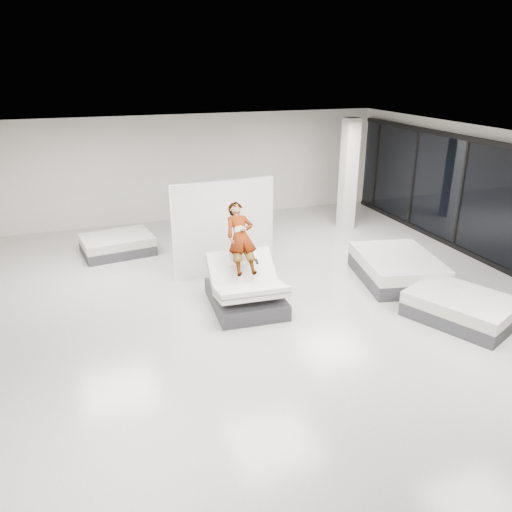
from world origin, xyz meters
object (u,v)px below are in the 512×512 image
Objects in this scene: divider_panel at (224,228)px; column at (348,175)px; flat_bed_right_far at (397,268)px; flat_bed_right_near at (461,308)px; person at (241,248)px; remote at (257,262)px; flat_bed_left_far at (118,245)px; hero_bed at (246,290)px.

column reaches higher than divider_panel.
flat_bed_right_far reaches higher than flat_bed_right_near.
remote is at bearing -57.85° from person.
flat_bed_right_near is at bearing -24.90° from remote.
flat_bed_right_far is at bearing -33.45° from flat_bed_left_far.
hero_bed is 6.02m from column.
flat_bed_left_far is (-5.89, 5.85, -0.02)m from flat_bed_right_near.
flat_bed_left_far is at bearing 135.21° from flat_bed_right_near.
flat_bed_left_far is 6.74m from column.
person reaches higher than flat_bed_left_far.
person is 4.34m from flat_bed_left_far.
person is 0.66× the size of flat_bed_right_far.
flat_bed_right_far is (3.63, 0.10, -0.05)m from hero_bed.
flat_bed_right_near is (3.62, -3.73, -0.84)m from divider_panel.
person is at bearing 122.15° from remote.
flat_bed_left_far is (-2.27, 2.12, -0.86)m from divider_panel.
hero_bed is 0.77× the size of flat_bed_right_far.
hero_bed reaches higher than flat_bed_left_far.
column reaches higher than person.
flat_bed_right_near is (0.08, -2.01, -0.04)m from flat_bed_right_far.
person is 0.66× the size of divider_panel.
remote is at bearing -58.91° from flat_bed_left_far.
flat_bed_right_far is at bearing 92.29° from flat_bed_right_near.
remote is at bearing -177.52° from flat_bed_right_far.
hero_bed is 0.58× the size of column.
divider_panel is 5.27m from flat_bed_right_near.
column is at bearing 42.49° from person.
person is 11.37× the size of remote.
person is 4.40m from flat_bed_right_near.
flat_bed_left_far is at bearing 124.50° from person.
divider_panel is 1.07× the size of flat_bed_right_near.
column reaches higher than flat_bed_right_near.
divider_panel is (-0.13, 1.86, 0.14)m from remote.
flat_bed_right_far is at bearing 5.68° from remote.
divider_panel is at bearing -43.10° from flat_bed_left_far.
column is (4.39, 3.59, 0.46)m from person.
divider_panel reaches higher than remote.
person is at bearing -96.82° from divider_panel.
divider_panel is 0.75× the size of column.
column is (0.78, 3.81, 1.31)m from flat_bed_right_far.
divider_panel is 4.02m from flat_bed_right_far.
flat_bed_right_near is at bearing -87.71° from flat_bed_right_far.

